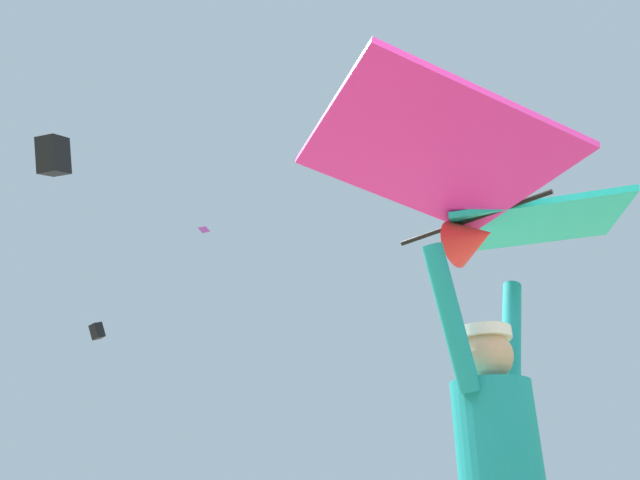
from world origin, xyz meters
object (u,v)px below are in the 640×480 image
Objects in this scene: distant_kite_purple_mid_right at (204,229)px; distant_kite_black_overhead_distant at (53,156)px; distant_kite_black_low_left at (97,331)px; held_stunt_kite at (487,202)px.

distant_kite_black_overhead_distant is at bearing -141.67° from distant_kite_purple_mid_right.
distant_kite_black_overhead_distant is at bearing -116.77° from distant_kite_black_low_left.
held_stunt_kite is at bearing -112.88° from distant_kite_purple_mid_right.
distant_kite_purple_mid_right is (10.67, 25.27, 12.29)m from held_stunt_kite.
distant_kite_purple_mid_right is (3.72, -4.13, 5.63)m from distant_kite_black_low_left.
held_stunt_kite is 30.93m from distant_kite_black_low_left.
distant_kite_black_overhead_distant reaches higher than held_stunt_kite.
distant_kite_purple_mid_right is at bearing 38.33° from distant_kite_black_overhead_distant.
distant_kite_black_low_left reaches higher than held_stunt_kite.
distant_kite_black_low_left is at bearing 132.01° from distant_kite_purple_mid_right.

